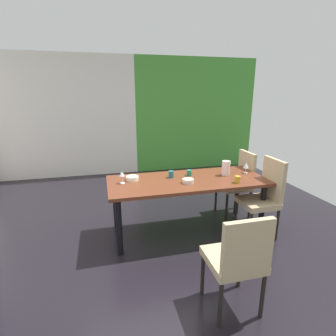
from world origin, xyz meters
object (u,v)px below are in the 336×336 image
(wine_glass_west, at_px, (122,174))
(serving_bowl_center, at_px, (188,181))
(chair_head_near, at_px, (238,258))
(pitcher_right, at_px, (226,168))
(serving_bowl_south, at_px, (132,178))
(chair_right_far, at_px, (239,180))
(wine_glass_east, at_px, (246,165))
(dining_table, at_px, (187,185))
(cup_north, at_px, (189,173))
(cup_front, at_px, (171,174))
(chair_right_near, at_px, (264,194))
(cup_left, at_px, (237,179))

(wine_glass_west, distance_m, serving_bowl_center, 0.83)
(chair_head_near, distance_m, pitcher_right, 1.63)
(wine_glass_west, xyz_separation_m, serving_bowl_south, (0.14, 0.09, -0.09))
(chair_right_far, height_order, wine_glass_east, chair_right_far)
(wine_glass_east, distance_m, serving_bowl_center, 0.95)
(dining_table, relative_size, pitcher_right, 10.27)
(serving_bowl_south, bearing_deg, cup_north, -0.15)
(chair_right_far, relative_size, serving_bowl_center, 6.81)
(chair_right_far, distance_m, cup_front, 1.16)
(wine_glass_east, xyz_separation_m, pitcher_right, (-0.32, -0.02, -0.01))
(dining_table, xyz_separation_m, chair_right_near, (0.94, -0.32, -0.10))
(cup_front, bearing_deg, cup_north, 4.60)
(chair_head_near, bearing_deg, chair_right_far, 60.98)
(wine_glass_east, bearing_deg, cup_front, 177.09)
(chair_right_far, relative_size, cup_front, 10.90)
(cup_front, bearing_deg, wine_glass_east, -2.91)
(dining_table, distance_m, cup_front, 0.26)
(chair_right_near, bearing_deg, cup_left, 82.56)
(dining_table, xyz_separation_m, pitcher_right, (0.57, 0.06, 0.18))
(serving_bowl_south, bearing_deg, cup_left, -18.75)
(chair_head_near, bearing_deg, wine_glass_west, 118.29)
(cup_front, height_order, pitcher_right, pitcher_right)
(pitcher_right, bearing_deg, serving_bowl_south, 175.59)
(chair_right_near, relative_size, serving_bowl_south, 6.30)
(wine_glass_east, bearing_deg, chair_right_near, -82.97)
(chair_right_near, xyz_separation_m, pitcher_right, (-0.37, 0.38, 0.28))
(wine_glass_west, height_order, cup_left, wine_glass_west)
(chair_right_near, bearing_deg, cup_front, 67.91)
(cup_north, bearing_deg, chair_right_near, -28.93)
(cup_north, xyz_separation_m, cup_left, (0.49, -0.43, 0.00))
(cup_north, bearing_deg, chair_right_far, 11.23)
(wine_glass_west, bearing_deg, chair_right_far, 8.34)
(chair_head_near, distance_m, cup_north, 1.60)
(chair_head_near, xyz_separation_m, serving_bowl_center, (-0.00, 1.29, 0.24))
(wine_glass_west, height_order, serving_bowl_center, wine_glass_west)
(serving_bowl_center, xyz_separation_m, cup_north, (0.11, 0.28, 0.01))
(chair_right_near, relative_size, cup_left, 11.89)
(chair_right_far, relative_size, pitcher_right, 4.93)
(chair_right_near, bearing_deg, chair_right_far, 0.38)
(dining_table, bearing_deg, serving_bowl_center, -106.79)
(dining_table, relative_size, wine_glass_west, 13.36)
(serving_bowl_center, distance_m, cup_front, 0.30)
(cup_left, height_order, pitcher_right, pitcher_right)
(chair_right_near, relative_size, chair_right_far, 1.05)
(wine_glass_west, xyz_separation_m, serving_bowl_center, (0.80, -0.19, -0.09))
(chair_right_far, height_order, serving_bowl_center, chair_right_far)
(wine_glass_east, bearing_deg, serving_bowl_center, -167.33)
(chair_right_near, relative_size, cup_north, 13.01)
(wine_glass_east, bearing_deg, cup_left, -132.34)
(wine_glass_east, distance_m, pitcher_right, 0.32)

